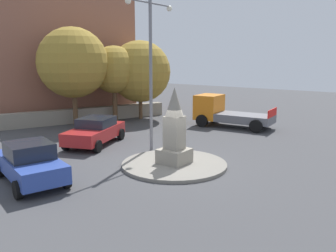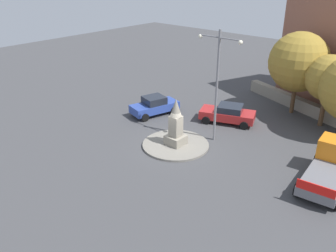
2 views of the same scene
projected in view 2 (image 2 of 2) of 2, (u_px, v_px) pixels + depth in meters
ground_plane at (176, 146)px, 24.65m from camera, size 80.00×80.00×0.00m
traffic_island at (176, 145)px, 24.62m from camera, size 4.60×4.60×0.14m
monument at (176, 125)px, 24.01m from camera, size 1.20×1.20×3.31m
streetlamp at (217, 77)px, 23.54m from camera, size 3.31×0.28×7.75m
car_red_far_side at (228, 114)px, 27.91m from camera, size 4.57×3.22×1.47m
car_blue_parked_right at (154, 106)px, 29.43m from camera, size 2.73×4.27×1.56m
truck_orange_parked_left at (331, 166)px, 20.34m from camera, size 2.75×5.42×2.12m
stone_boundary_wall at (307, 107)px, 29.78m from camera, size 12.90×5.42×1.02m
tree_near_wall at (329, 78)px, 26.15m from camera, size 3.43×3.43×5.54m
tree_far_corner at (299, 62)px, 28.34m from camera, size 4.79×4.79×6.73m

